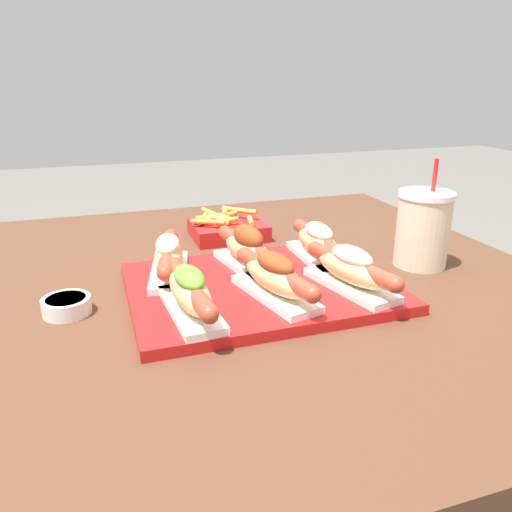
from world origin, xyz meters
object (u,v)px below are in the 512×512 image
Objects in this scene: hot_dog_5 at (319,243)px; hot_dog_1 at (275,277)px; fries_basket at (227,228)px; serving_tray at (260,287)px; hot_dog_2 at (351,269)px; sauce_bowl at (66,305)px; hot_dog_0 at (190,292)px; hot_dog_3 at (168,257)px; drink_cup at (423,229)px; hot_dog_4 at (247,249)px.

hot_dog_1 is at bearing -136.17° from hot_dog_5.
hot_dog_1 reaches higher than fries_basket.
serving_tray is 0.16m from hot_dog_2.
hot_dog_2 is at bearing -92.82° from hot_dog_5.
hot_dog_5 is at bearing 6.20° from sauce_bowl.
hot_dog_0 is at bearing -28.10° from sauce_bowl.
hot_dog_2 and hot_dog_3 have the same top height.
hot_dog_5 is (0.27, 0.14, 0.00)m from hot_dog_0.
drink_cup reaches higher than fries_basket.
drink_cup is (0.33, 0.09, 0.02)m from hot_dog_1.
hot_dog_4 is 0.32m from sauce_bowl.
hot_dog_3 is at bearing 173.12° from drink_cup.
hot_dog_5 is at bearing -2.58° from hot_dog_4.
hot_dog_1 is 0.34m from drink_cup.
serving_tray is at bearing 29.74° from hot_dog_0.
serving_tray is 0.16m from hot_dog_0.
serving_tray is 2.03× the size of hot_dog_2.
hot_dog_5 is 1.06× the size of drink_cup.
hot_dog_3 is at bearing 92.16° from hot_dog_0.
hot_dog_1 is at bearing 176.68° from hot_dog_2.
drink_cup is at bearing 25.31° from hot_dog_2.
fries_basket reaches higher than sauce_bowl.
hot_dog_0 is 0.16m from hot_dog_3.
hot_dog_1 is 0.13m from hot_dog_2.
sauce_bowl is at bearing 151.90° from hot_dog_0.
hot_dog_2 is 2.91× the size of sauce_bowl.
hot_dog_2 is 0.45m from sauce_bowl.
hot_dog_3 is 0.48m from drink_cup.
hot_dog_4 reaches higher than fries_basket.
hot_dog_2 is 0.99× the size of hot_dog_4.
hot_dog_4 is at bearing 10.03° from sauce_bowl.
drink_cup is at bearing -6.88° from hot_dog_3.
drink_cup is (0.47, -0.06, 0.02)m from hot_dog_3.
hot_dog_3 is 0.98× the size of hot_dog_5.
hot_dog_2 is 0.14m from hot_dog_5.
hot_dog_3 is 0.18m from sauce_bowl.
serving_tray is 0.34m from drink_cup.
sauce_bowl is at bearing 165.35° from hot_dog_1.
hot_dog_5 is (0.14, -0.01, -0.00)m from hot_dog_4.
serving_tray is at bearing -30.45° from hot_dog_3.
hot_dog_1 is at bearing -45.71° from hot_dog_3.
hot_dog_2 is (0.26, 0.00, 0.00)m from hot_dog_0.
sauce_bowl is (-0.31, -0.05, -0.04)m from hot_dog_4.
hot_dog_4 is at bearing 47.77° from hot_dog_0.
hot_dog_1 is (0.00, -0.06, 0.04)m from serving_tray.
drink_cup reaches higher than hot_dog_3.
hot_dog_3 is 0.28m from hot_dog_5.
hot_dog_0 reaches higher than sauce_bowl.
fries_basket is (0.16, 0.39, -0.03)m from hot_dog_0.
serving_tray is 0.31m from fries_basket.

